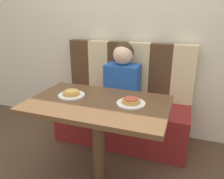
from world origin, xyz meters
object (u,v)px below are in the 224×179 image
Objects in this scene: plate_left at (71,95)px; pizza_right at (131,101)px; person at (123,74)px; pizza_left at (71,93)px; plate_right at (131,103)px.

plate_left is 0.50m from pizza_right.
person reaches higher than pizza_left.
pizza_left is (-0.50, 0.00, 0.02)m from plate_right.
person is 0.65m from pizza_right.
plate_right is 0.50m from pizza_left.
plate_right is at bearing -67.63° from person.
pizza_left is 1.00× the size of pizza_right.
pizza_right is at bearing 90.00° from plate_right.
person is 0.65m from plate_left.
pizza_left is at bearing 180.00° from pizza_right.
person is 2.96× the size of plate_right.
plate_right is (0.25, -0.60, -0.04)m from person.
person is 4.65× the size of pizza_right.
plate_right is 0.02m from pizza_right.
plate_left is at bearing -90.00° from pizza_left.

